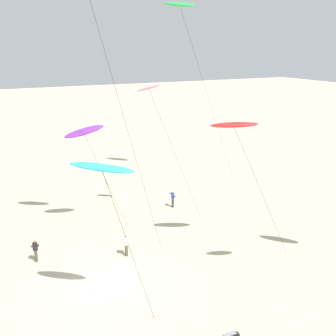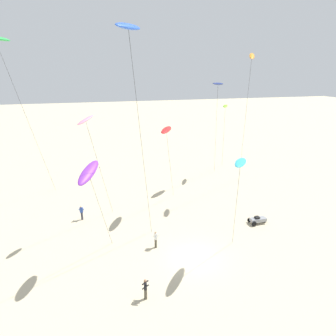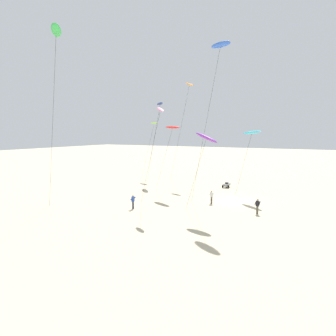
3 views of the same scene
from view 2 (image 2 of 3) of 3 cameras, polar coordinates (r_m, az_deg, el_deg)
The scene contains 13 objects.
ground_plane at distance 26.53m, azimuth 5.18°, elevation -17.19°, with size 260.00×260.00×0.00m, color beige.
kite_navy at distance 39.95m, azimuth 9.82°, elevation 15.94°, with size 3.34×5.24×14.02m.
kite_pink at distance 27.06m, azimuth -15.89°, elevation 8.82°, with size 2.92×4.94×11.76m.
kite_red at distance 30.88m, azimuth -0.34°, elevation 7.49°, with size 3.05×5.49×9.75m.
kite_purple at distance 22.44m, azimuth -15.40°, elevation -0.89°, with size 2.58×4.53×9.06m.
kite_blue at distance 21.37m, azimuth -7.81°, elevation 25.65°, with size 3.39×5.75×18.70m.
kite_lime at distance 43.80m, azimuth 11.24°, elevation 11.78°, with size 2.99×5.45×10.69m.
kite_cyan at distance 22.97m, azimuth 14.12°, elevation 1.03°, with size 2.61×3.86×9.11m.
kite_orange at distance 36.50m, azimuth 16.18°, elevation 20.06°, with size 3.30×6.03×17.54m.
kite_flyer_nearest at distance 22.21m, azimuth -4.47°, elevation -22.63°, with size 0.56×0.59×1.67m.
kite_flyer_middle at distance 33.06m, azimuth -16.68°, elevation -8.36°, with size 0.57×0.54×1.67m.
kite_flyer_furthest at distance 27.21m, azimuth -2.44°, elevation -13.82°, with size 0.55×0.58×1.67m.
beach_buggy at distance 32.62m, azimuth 17.28°, elevation -9.73°, with size 2.05×1.03×0.82m.
Camera 2 is at (-7.65, -20.04, 15.62)m, focal length 30.89 mm.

